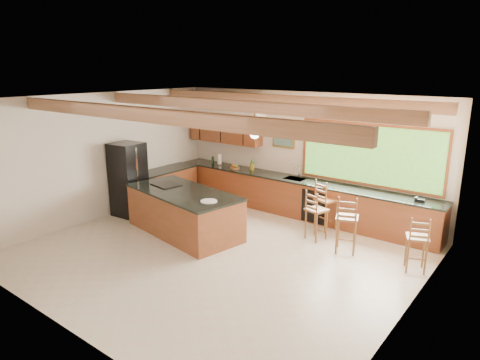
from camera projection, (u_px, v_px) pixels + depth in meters
The scene contains 9 objects.
ground at pixel (218, 253), 8.49m from camera, with size 7.20×7.20×0.00m, color beige.
room_shell at pixel (232, 137), 8.52m from camera, with size 7.27×6.54×3.02m.
counter_run at pixel (258, 194), 10.78m from camera, with size 7.12×3.10×1.23m.
island at pixel (184, 212), 9.41m from camera, with size 2.93×1.75×0.98m.
refrigerator at pixel (128, 179), 10.46m from camera, with size 0.76×0.74×1.81m.
bar_stool_a at pixel (325, 201), 9.49m from camera, with size 0.53×0.53×1.16m.
bar_stool_b at pixel (315, 211), 8.96m from camera, with size 0.48×0.48×1.09m.
bar_stool_c at pixel (346, 219), 8.32m from camera, with size 0.54×0.54×1.18m.
bar_stool_d at pixel (417, 239), 7.56m from camera, with size 0.49×0.49×1.05m.
Camera 1 is at (5.12, -5.94, 3.57)m, focal length 32.00 mm.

